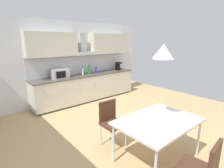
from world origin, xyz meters
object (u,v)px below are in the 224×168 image
object	(u,v)px
coffee_maker	(118,66)
bottle_green	(89,70)
pendant_lamp	(163,51)
chair_near_left	(204,167)
bottle_blue	(96,70)
bottle_white	(83,71)
dining_table	(158,123)
chair_far_left	(111,119)
microwave	(60,74)

from	to	relation	value
coffee_maker	bottle_green	size ratio (longest dim) A/B	0.94
pendant_lamp	chair_near_left	bearing A→B (deg)	-109.12
bottle_blue	bottle_white	distance (m)	0.51
bottle_blue	dining_table	world-z (taller)	bottle_blue
chair_far_left	pendant_lamp	distance (m)	1.57
bottle_blue	chair_far_left	xyz separation A→B (m)	(-1.46, -2.53, -0.45)
microwave	coffee_maker	size ratio (longest dim) A/B	1.60
bottle_white	dining_table	distance (m)	3.51
bottle_blue	chair_near_left	distance (m)	4.50
microwave	bottle_blue	world-z (taller)	microwave
coffee_maker	chair_near_left	bearing A→B (deg)	-120.44
bottle_white	pendant_lamp	xyz separation A→B (m)	(-0.66, -3.43, 0.81)
bottle_blue	pendant_lamp	xyz separation A→B (m)	(-1.16, -3.39, 0.84)
chair_near_left	chair_far_left	bearing A→B (deg)	90.19
bottle_white	chair_far_left	world-z (taller)	bottle_white
dining_table	chair_near_left	xyz separation A→B (m)	(-0.30, -0.85, -0.15)
dining_table	chair_far_left	size ratio (longest dim) A/B	1.55
bottle_blue	chair_far_left	size ratio (longest dim) A/B	0.27
microwave	coffee_maker	world-z (taller)	coffee_maker
microwave	pendant_lamp	size ratio (longest dim) A/B	1.50
dining_table	pendant_lamp	distance (m)	1.14
coffee_maker	chair_far_left	distance (m)	3.62
coffee_maker	pendant_lamp	xyz separation A→B (m)	(-2.21, -3.41, 0.79)
coffee_maker	bottle_white	distance (m)	1.55
bottle_blue	pendant_lamp	size ratio (longest dim) A/B	0.74
dining_table	pendant_lamp	xyz separation A→B (m)	(-0.00, 0.00, 1.14)
chair_far_left	dining_table	bearing A→B (deg)	-70.55
dining_table	chair_far_left	distance (m)	0.92
chair_near_left	chair_far_left	world-z (taller)	same
coffee_maker	chair_far_left	bearing A→B (deg)	-134.45
chair_far_left	chair_near_left	bearing A→B (deg)	-89.81
coffee_maker	bottle_blue	distance (m)	1.05
coffee_maker	bottle_green	xyz separation A→B (m)	(-1.31, -0.01, -0.01)
dining_table	chair_far_left	xyz separation A→B (m)	(-0.30, 0.85, -0.15)
chair_far_left	bottle_green	bearing A→B (deg)	64.79
bottle_blue	pendant_lamp	bearing A→B (deg)	-108.95
chair_far_left	pendant_lamp	bearing A→B (deg)	-70.55
bottle_green	coffee_maker	bearing A→B (deg)	0.51
microwave	pendant_lamp	distance (m)	3.48
bottle_white	dining_table	world-z (taller)	bottle_white
dining_table	chair_near_left	size ratio (longest dim) A/B	1.55
microwave	coffee_maker	xyz separation A→B (m)	(2.36, 0.03, 0.01)
coffee_maker	chair_far_left	size ratio (longest dim) A/B	0.34
chair_near_left	chair_far_left	distance (m)	1.70
bottle_white	dining_table	xyz separation A→B (m)	(-0.66, -3.43, -0.33)
chair_far_left	pendant_lamp	xyz separation A→B (m)	(0.30, -0.85, 1.29)
bottle_green	chair_far_left	xyz separation A→B (m)	(-1.20, -2.55, -0.49)
pendant_lamp	chair_far_left	bearing A→B (deg)	109.45
bottle_green	chair_far_left	size ratio (longest dim) A/B	0.37
bottle_blue	bottle_green	xyz separation A→B (m)	(-0.26, 0.01, 0.04)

